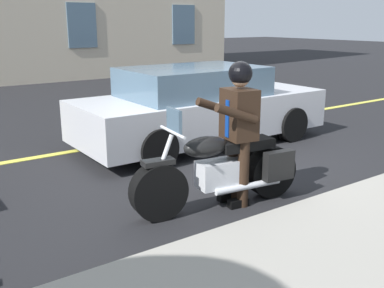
% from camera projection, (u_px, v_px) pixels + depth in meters
% --- Properties ---
extents(ground_plane, '(80.00, 80.00, 0.00)m').
position_uv_depth(ground_plane, '(213.00, 165.00, 7.05)').
color(ground_plane, black).
extents(lane_center_stripe, '(60.00, 0.16, 0.01)m').
position_uv_depth(lane_center_stripe, '(149.00, 138.00, 8.63)').
color(lane_center_stripe, '#E5DB4C').
rests_on(lane_center_stripe, ground_plane).
extents(motorcycle_main, '(2.22, 0.78, 1.26)m').
position_uv_depth(motorcycle_main, '(223.00, 170.00, 5.41)').
color(motorcycle_main, black).
rests_on(motorcycle_main, ground_plane).
extents(rider_main, '(0.67, 0.61, 1.74)m').
position_uv_depth(rider_main, '(238.00, 121.00, 5.34)').
color(rider_main, black).
rests_on(rider_main, ground_plane).
extents(car_dark, '(4.60, 1.92, 1.40)m').
position_uv_depth(car_dark, '(200.00, 106.00, 8.12)').
color(car_dark, silver).
rests_on(car_dark, ground_plane).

